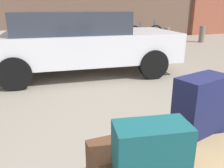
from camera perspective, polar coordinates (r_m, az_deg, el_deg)
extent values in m
cube|color=#9E7F56|center=(1.90, 22.86, -17.75)|extent=(0.67, 0.49, 0.20)
cube|color=#191E47|center=(2.02, 20.60, -7.41)|extent=(0.48, 0.32, 0.67)
cube|color=#51331E|center=(1.67, 5.79, -18.87)|extent=(0.62, 0.29, 0.34)
cube|color=silver|center=(5.52, -7.27, 9.19)|extent=(4.47, 2.24, 0.64)
cube|color=#2D333D|center=(5.43, -10.21, 14.74)|extent=(2.56, 1.83, 0.46)
cylinder|color=black|center=(6.72, 3.97, 8.17)|extent=(0.66, 0.29, 0.64)
cylinder|color=black|center=(5.18, 10.06, 4.82)|extent=(0.66, 0.29, 0.64)
cylinder|color=black|center=(6.40, -21.01, 6.47)|extent=(0.66, 0.29, 0.64)
cylinder|color=black|center=(4.76, -22.77, 2.43)|extent=(0.66, 0.29, 0.64)
torus|color=black|center=(10.83, 5.24, 12.27)|extent=(0.72, 0.21, 0.72)
torus|color=black|center=(11.12, 10.57, 12.21)|extent=(0.72, 0.21, 0.72)
cylinder|color=#194C8C|center=(10.95, 7.99, 13.30)|extent=(0.99, 0.26, 0.04)
cylinder|color=#194C8C|center=(10.88, 6.98, 14.10)|extent=(0.05, 0.05, 0.30)
cylinder|color=#194C8C|center=(11.07, 10.34, 14.27)|extent=(0.05, 0.05, 0.40)
cylinder|color=#72665B|center=(8.95, -0.72, 11.02)|extent=(0.24, 0.24, 0.71)
cylinder|color=#72665B|center=(9.62, 8.39, 11.35)|extent=(0.24, 0.24, 0.71)
cylinder|color=#72665B|center=(10.12, 13.27, 11.41)|extent=(0.24, 0.24, 0.71)
cylinder|color=#72665B|center=(11.25, 21.21, 11.34)|extent=(0.24, 0.24, 0.71)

